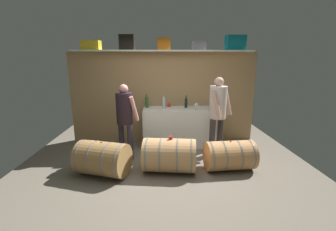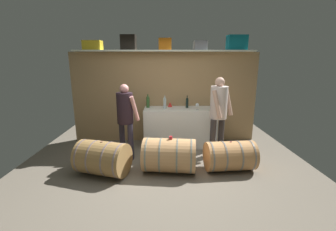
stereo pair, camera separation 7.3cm
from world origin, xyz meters
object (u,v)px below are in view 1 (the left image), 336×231
at_px(wine_bottle_green, 147,102).
at_px(wine_bottle_dark, 186,102).
at_px(toolcase_black, 127,42).
at_px(toolcase_teal, 235,43).
at_px(winemaker_pouring, 125,114).
at_px(tasting_cup, 171,138).
at_px(toolcase_orange, 164,44).
at_px(wine_barrel_flank, 230,155).
at_px(work_cabinet, 179,127).
at_px(red_funnel, 169,104).
at_px(toolcase_grey, 199,46).
at_px(wine_bottle_clear, 164,103).
at_px(visitor_tasting, 218,108).
at_px(wine_glass, 196,105).
at_px(wine_barrel_near, 169,155).
at_px(toolcase_yellow, 91,45).
at_px(wine_barrel_far, 103,159).

bearing_deg(wine_bottle_green, wine_bottle_dark, -2.65).
height_order(toolcase_black, wine_bottle_dark, toolcase_black).
relative_size(toolcase_teal, winemaker_pouring, 0.28).
xyz_separation_m(toolcase_black, winemaker_pouring, (0.02, -0.95, -1.45)).
xyz_separation_m(wine_bottle_dark, tasting_cup, (-0.43, -1.43, -0.38)).
xyz_separation_m(toolcase_orange, wine_barrel_flank, (1.19, -1.55, -2.08)).
xyz_separation_m(work_cabinet, winemaker_pouring, (-1.16, -0.72, 0.50)).
relative_size(toolcase_black, winemaker_pouring, 0.22).
xyz_separation_m(toolcase_teal, wine_barrel_flank, (-0.46, -1.55, -2.12)).
relative_size(toolcase_black, red_funnel, 2.96).
bearing_deg(wine_bottle_dark, wine_barrel_flank, -64.31).
bearing_deg(red_funnel, winemaker_pouring, -135.00).
xyz_separation_m(toolcase_grey, wine_bottle_clear, (-0.82, -0.24, -1.29)).
distance_m(wine_bottle_clear, visitor_tasting, 1.27).
distance_m(toolcase_grey, winemaker_pouring, 2.33).
height_order(toolcase_teal, wine_bottle_green, toolcase_teal).
height_order(toolcase_black, wine_barrel_flank, toolcase_black).
height_order(toolcase_teal, red_funnel, toolcase_teal).
height_order(work_cabinet, winemaker_pouring, winemaker_pouring).
height_order(toolcase_grey, visitor_tasting, toolcase_grey).
bearing_deg(wine_bottle_green, wine_barrel_flank, -41.92).
bearing_deg(wine_glass, wine_bottle_dark, 134.72).
relative_size(toolcase_grey, wine_barrel_flank, 0.31).
bearing_deg(wine_bottle_clear, wine_glass, -10.07).
bearing_deg(wine_bottle_dark, wine_barrel_near, -107.66).
relative_size(toolcase_yellow, red_funnel, 3.62).
bearing_deg(work_cabinet, wine_bottle_green, 171.43).
height_order(toolcase_yellow, wine_bottle_green, toolcase_yellow).
height_order(wine_bottle_dark, wine_barrel_near, wine_bottle_dark).
height_order(toolcase_black, visitor_tasting, toolcase_black).
distance_m(work_cabinet, red_funnel, 0.60).
distance_m(toolcase_orange, winemaker_pouring, 1.88).
bearing_deg(visitor_tasting, wine_barrel_flank, 54.25).
height_order(wine_bottle_clear, wine_glass, wine_bottle_clear).
bearing_deg(toolcase_black, visitor_tasting, -19.15).
distance_m(red_funnel, tasting_cup, 1.60).
bearing_deg(wine_barrel_far, winemaker_pouring, 84.65).
distance_m(toolcase_yellow, wine_bottle_dark, 2.54).
xyz_separation_m(work_cabinet, wine_bottle_dark, (0.17, 0.07, 0.58)).
height_order(toolcase_orange, work_cabinet, toolcase_orange).
bearing_deg(toolcase_orange, wine_bottle_green, -166.07).
height_order(wine_bottle_clear, wine_barrel_far, wine_bottle_clear).
bearing_deg(wine_barrel_far, wine_bottle_green, 83.35).
bearing_deg(tasting_cup, toolcase_teal, 45.44).
relative_size(toolcase_grey, toolcase_teal, 0.67).
xyz_separation_m(toolcase_teal, wine_bottle_clear, (-1.66, -0.24, -1.35)).
height_order(wine_bottle_green, visitor_tasting, visitor_tasting).
bearing_deg(wine_bottle_green, wine_barrel_far, -114.51).
xyz_separation_m(toolcase_teal, wine_bottle_dark, (-1.13, -0.16, -1.37)).
xyz_separation_m(toolcase_yellow, wine_bottle_dark, (2.17, -0.16, -1.30)).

